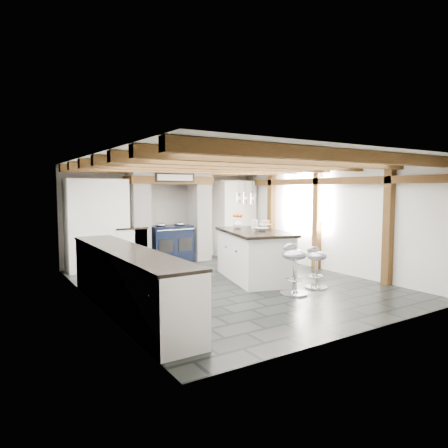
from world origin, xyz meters
TOP-DOWN VIEW (x-y plane):
  - ground at (0.00, 0.00)m, footprint 6.00×6.00m
  - room_shell at (-0.61, 1.42)m, footprint 6.00×6.03m
  - range_cooker at (0.00, 2.68)m, footprint 1.00×0.63m
  - kitchen_island at (0.61, 0.11)m, footprint 1.49×2.15m
  - bar_stool_near at (1.14, -1.06)m, footprint 0.43×0.43m
  - bar_stool_far at (0.49, -1.18)m, footprint 0.47×0.47m

SIDE VIEW (x-z plane):
  - ground at x=0.00m, z-range 0.00..0.00m
  - bar_stool_near at x=1.14m, z-range 0.09..0.84m
  - range_cooker at x=0.00m, z-range -0.03..0.96m
  - kitchen_island at x=0.61m, z-range -0.15..1.14m
  - bar_stool_far at x=0.49m, z-range 0.10..0.97m
  - room_shell at x=-0.61m, z-range -1.93..4.07m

